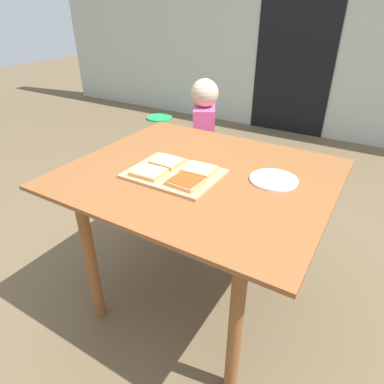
{
  "coord_description": "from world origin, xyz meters",
  "views": [
    {
      "loc": [
        0.66,
        -1.16,
        1.41
      ],
      "look_at": [
        -0.04,
        0.0,
        0.65
      ],
      "focal_mm": 31.33,
      "sensor_mm": 36.0,
      "label": 1
    }
  ],
  "objects_px": {
    "garden_hose_coil": "(159,118)",
    "plate_white_right": "(274,180)",
    "pizza_slice_near_right": "(186,182)",
    "pizza_slice_near_left": "(149,172)",
    "pizza_slice_far_left": "(167,161)",
    "cutting_board": "(174,174)",
    "dining_table": "(199,195)",
    "child_left": "(204,141)",
    "pizza_slice_far_right": "(199,169)"
  },
  "relations": [
    {
      "from": "garden_hose_coil",
      "to": "plate_white_right",
      "type": "bearing_deg",
      "value": -45.5
    },
    {
      "from": "pizza_slice_near_right",
      "to": "pizza_slice_near_left",
      "type": "distance_m",
      "value": 0.18
    },
    {
      "from": "pizza_slice_far_left",
      "to": "pizza_slice_near_left",
      "type": "bearing_deg",
      "value": -92.73
    },
    {
      "from": "cutting_board",
      "to": "pizza_slice_near_right",
      "type": "bearing_deg",
      "value": -33.03
    },
    {
      "from": "dining_table",
      "to": "pizza_slice_near_left",
      "type": "xyz_separation_m",
      "value": [
        -0.16,
        -0.15,
        0.14
      ]
    },
    {
      "from": "pizza_slice_far_left",
      "to": "pizza_slice_near_right",
      "type": "relative_size",
      "value": 0.98
    },
    {
      "from": "dining_table",
      "to": "plate_white_right",
      "type": "xyz_separation_m",
      "value": [
        0.31,
        0.09,
        0.13
      ]
    },
    {
      "from": "child_left",
      "to": "garden_hose_coil",
      "type": "distance_m",
      "value": 2.5
    },
    {
      "from": "pizza_slice_near_left",
      "to": "garden_hose_coil",
      "type": "bearing_deg",
      "value": 125.7
    },
    {
      "from": "pizza_slice_near_left",
      "to": "plate_white_right",
      "type": "height_order",
      "value": "pizza_slice_near_left"
    },
    {
      "from": "cutting_board",
      "to": "pizza_slice_near_left",
      "type": "xyz_separation_m",
      "value": [
        -0.08,
        -0.07,
        0.02
      ]
    },
    {
      "from": "cutting_board",
      "to": "child_left",
      "type": "distance_m",
      "value": 0.92
    },
    {
      "from": "dining_table",
      "to": "cutting_board",
      "type": "xyz_separation_m",
      "value": [
        -0.08,
        -0.08,
        0.13
      ]
    },
    {
      "from": "pizza_slice_near_left",
      "to": "plate_white_right",
      "type": "xyz_separation_m",
      "value": [
        0.47,
        0.24,
        -0.02
      ]
    },
    {
      "from": "cutting_board",
      "to": "pizza_slice_near_right",
      "type": "height_order",
      "value": "pizza_slice_near_right"
    },
    {
      "from": "cutting_board",
      "to": "garden_hose_coil",
      "type": "distance_m",
      "value": 3.37
    },
    {
      "from": "plate_white_right",
      "to": "pizza_slice_near_left",
      "type": "bearing_deg",
      "value": -153.04
    },
    {
      "from": "cutting_board",
      "to": "pizza_slice_near_left",
      "type": "distance_m",
      "value": 0.11
    },
    {
      "from": "pizza_slice_far_right",
      "to": "dining_table",
      "type": "bearing_deg",
      "value": 115.51
    },
    {
      "from": "pizza_slice_far_left",
      "to": "garden_hose_coil",
      "type": "bearing_deg",
      "value": 127.14
    },
    {
      "from": "cutting_board",
      "to": "pizza_slice_far_right",
      "type": "distance_m",
      "value": 0.11
    },
    {
      "from": "plate_white_right",
      "to": "pizza_slice_far_right",
      "type": "bearing_deg",
      "value": -160.52
    },
    {
      "from": "dining_table",
      "to": "garden_hose_coil",
      "type": "distance_m",
      "value": 3.33
    },
    {
      "from": "plate_white_right",
      "to": "garden_hose_coil",
      "type": "bearing_deg",
      "value": 134.5
    },
    {
      "from": "pizza_slice_far_right",
      "to": "pizza_slice_near_left",
      "type": "height_order",
      "value": "same"
    },
    {
      "from": "pizza_slice_near_right",
      "to": "pizza_slice_far_right",
      "type": "bearing_deg",
      "value": 94.67
    },
    {
      "from": "dining_table",
      "to": "pizza_slice_far_right",
      "type": "distance_m",
      "value": 0.15
    },
    {
      "from": "cutting_board",
      "to": "pizza_slice_far_right",
      "type": "bearing_deg",
      "value": 37.17
    },
    {
      "from": "pizza_slice_far_right",
      "to": "pizza_slice_near_left",
      "type": "distance_m",
      "value": 0.22
    },
    {
      "from": "cutting_board",
      "to": "pizza_slice_far_right",
      "type": "xyz_separation_m",
      "value": [
        0.09,
        0.07,
        0.02
      ]
    },
    {
      "from": "dining_table",
      "to": "garden_hose_coil",
      "type": "bearing_deg",
      "value": 129.57
    },
    {
      "from": "child_left",
      "to": "pizza_slice_far_right",
      "type": "bearing_deg",
      "value": -62.27
    },
    {
      "from": "dining_table",
      "to": "pizza_slice_far_right",
      "type": "height_order",
      "value": "pizza_slice_far_right"
    },
    {
      "from": "pizza_slice_far_right",
      "to": "pizza_slice_far_left",
      "type": "bearing_deg",
      "value": -178.41
    },
    {
      "from": "dining_table",
      "to": "pizza_slice_far_left",
      "type": "height_order",
      "value": "pizza_slice_far_left"
    },
    {
      "from": "pizza_slice_far_left",
      "to": "pizza_slice_near_right",
      "type": "bearing_deg",
      "value": -35.21
    },
    {
      "from": "pizza_slice_far_left",
      "to": "garden_hose_coil",
      "type": "distance_m",
      "value": 3.28
    },
    {
      "from": "pizza_slice_far_left",
      "to": "child_left",
      "type": "relative_size",
      "value": 0.14
    },
    {
      "from": "dining_table",
      "to": "pizza_slice_near_right",
      "type": "bearing_deg",
      "value": -82.45
    },
    {
      "from": "cutting_board",
      "to": "pizza_slice_far_left",
      "type": "relative_size",
      "value": 2.87
    },
    {
      "from": "pizza_slice_near_right",
      "to": "child_left",
      "type": "relative_size",
      "value": 0.14
    },
    {
      "from": "pizza_slice_far_right",
      "to": "plate_white_right",
      "type": "height_order",
      "value": "pizza_slice_far_right"
    },
    {
      "from": "garden_hose_coil",
      "to": "child_left",
      "type": "bearing_deg",
      "value": -46.32
    },
    {
      "from": "pizza_slice_near_right",
      "to": "cutting_board",
      "type": "bearing_deg",
      "value": 146.97
    },
    {
      "from": "pizza_slice_far_right",
      "to": "plate_white_right",
      "type": "distance_m",
      "value": 0.32
    },
    {
      "from": "plate_white_right",
      "to": "child_left",
      "type": "relative_size",
      "value": 0.2
    },
    {
      "from": "plate_white_right",
      "to": "garden_hose_coil",
      "type": "relative_size",
      "value": 0.57
    },
    {
      "from": "cutting_board",
      "to": "plate_white_right",
      "type": "height_order",
      "value": "cutting_board"
    },
    {
      "from": "pizza_slice_far_right",
      "to": "pizza_slice_near_right",
      "type": "relative_size",
      "value": 0.99
    },
    {
      "from": "cutting_board",
      "to": "pizza_slice_far_left",
      "type": "distance_m",
      "value": 0.1
    }
  ]
}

